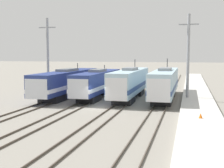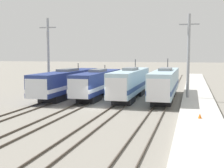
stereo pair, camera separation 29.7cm
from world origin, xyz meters
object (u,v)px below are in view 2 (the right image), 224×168
(traffic_cone, at_px, (200,116))
(locomotive_far_right, at_px, (165,83))
(locomotive_center_left, at_px, (97,83))
(locomotive_center_right, at_px, (130,83))
(locomotive_far_left, at_px, (67,82))
(catenary_tower_right, at_px, (188,56))
(catenary_tower_left, at_px, (48,56))

(traffic_cone, bearing_deg, locomotive_far_right, 107.46)
(locomotive_center_left, relative_size, locomotive_center_right, 0.96)
(locomotive_far_left, height_order, catenary_tower_right, catenary_tower_right)
(catenary_tower_left, distance_m, traffic_cone, 26.03)
(locomotive_center_right, relative_size, traffic_cone, 37.90)
(locomotive_center_left, height_order, locomotive_center_right, locomotive_center_right)
(locomotive_far_left, relative_size, locomotive_far_right, 1.07)
(locomotive_far_right, relative_size, catenary_tower_right, 1.59)
(catenary_tower_right, bearing_deg, locomotive_far_right, 179.91)
(locomotive_far_left, bearing_deg, traffic_cone, -35.66)
(catenary_tower_right, xyz_separation_m, traffic_cone, (1.29, -13.71, -5.24))
(locomotive_center_left, distance_m, locomotive_far_right, 9.43)
(locomotive_center_left, distance_m, traffic_cone, 18.91)
(locomotive_far_left, distance_m, locomotive_far_right, 14.11)
(locomotive_center_left, bearing_deg, locomotive_center_right, 0.27)
(locomotive_center_right, relative_size, catenary_tower_left, 1.50)
(locomotive_far_left, xyz_separation_m, catenary_tower_right, (17.12, 0.50, 3.79))
(locomotive_center_right, bearing_deg, locomotive_far_right, 9.10)
(locomotive_far_right, distance_m, catenary_tower_left, 17.56)
(locomotive_center_right, relative_size, catenary_tower_right, 1.50)
(locomotive_far_right, bearing_deg, catenary_tower_left, -179.98)
(locomotive_far_left, height_order, catenary_tower_left, catenary_tower_left)
(locomotive_far_left, relative_size, catenary_tower_right, 1.70)
(locomotive_far_left, bearing_deg, catenary_tower_right, 1.68)
(locomotive_center_right, xyz_separation_m, catenary_tower_left, (-12.47, 0.75, 3.66))
(locomotive_far_right, bearing_deg, catenary_tower_right, -0.09)
(locomotive_far_left, bearing_deg, locomotive_center_left, -3.27)
(locomotive_center_left, bearing_deg, catenary_tower_right, 3.55)
(locomotive_far_left, xyz_separation_m, traffic_cone, (18.42, -13.21, -1.45))
(catenary_tower_left, xyz_separation_m, catenary_tower_right, (20.20, 0.00, 0.00))
(locomotive_far_left, height_order, locomotive_center_right, locomotive_center_right)
(locomotive_center_left, bearing_deg, traffic_cone, -43.34)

